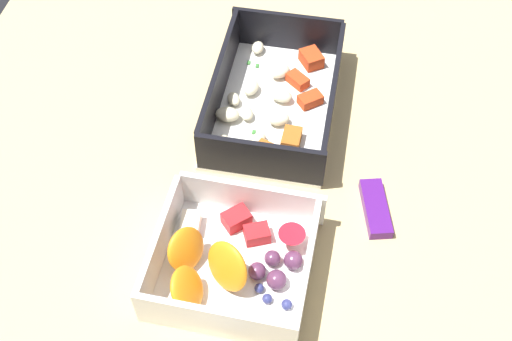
# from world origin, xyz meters

# --- Properties ---
(table_surface) EXTENTS (0.80, 0.80, 0.02)m
(table_surface) POSITION_xyz_m (0.00, 0.00, 0.01)
(table_surface) COLOR tan
(table_surface) RESTS_ON ground
(pasta_container) EXTENTS (0.22, 0.14, 0.06)m
(pasta_container) POSITION_xyz_m (-0.13, 0.00, 0.04)
(pasta_container) COLOR white
(pasta_container) RESTS_ON table_surface
(fruit_bowl) EXTENTS (0.15, 0.16, 0.06)m
(fruit_bowl) POSITION_xyz_m (0.09, -0.01, 0.04)
(fruit_bowl) COLOR white
(fruit_bowl) RESTS_ON table_surface
(candy_bar) EXTENTS (0.07, 0.04, 0.01)m
(candy_bar) POSITION_xyz_m (0.00, 0.13, 0.03)
(candy_bar) COLOR #51197A
(candy_bar) RESTS_ON table_surface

